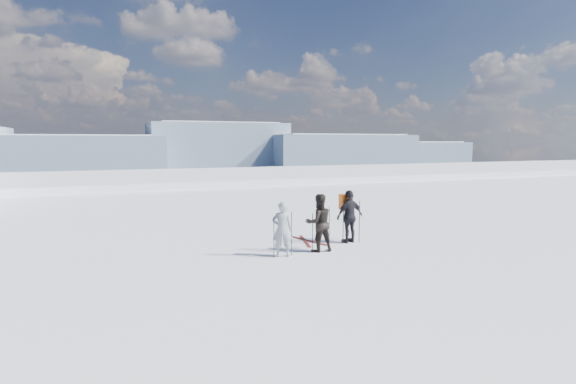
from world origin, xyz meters
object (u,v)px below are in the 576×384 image
(skier_dark, at_px, (319,223))
(skier_pack, at_px, (350,216))
(skier_grey, at_px, (282,229))
(skis_loose, at_px, (307,241))

(skier_dark, relative_size, skier_pack, 1.01)
(skier_dark, xyz_separation_m, skier_pack, (1.42, 0.67, -0.01))
(skier_grey, xyz_separation_m, skis_loose, (1.43, 1.48, -0.77))
(skier_grey, xyz_separation_m, skier_dark, (1.22, 0.16, 0.07))
(skier_dark, bearing_deg, skier_pack, -151.81)
(skier_dark, xyz_separation_m, skis_loose, (0.22, 1.32, -0.84))
(skier_grey, distance_m, skis_loose, 2.20)
(skier_dark, distance_m, skis_loose, 1.58)
(skier_pack, xyz_separation_m, skis_loose, (-1.20, 0.65, -0.84))
(skier_grey, distance_m, skier_pack, 2.77)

